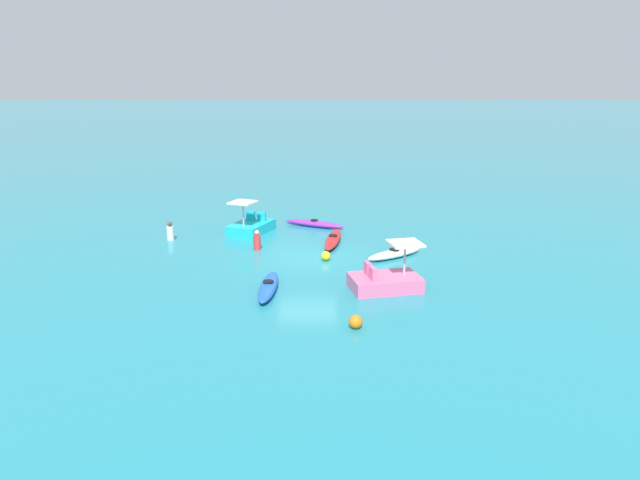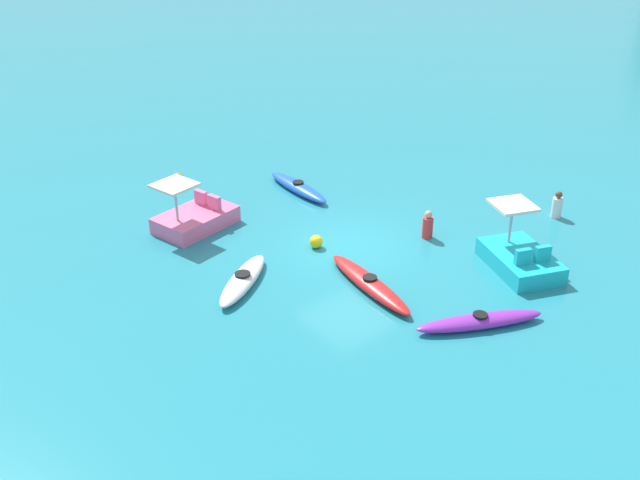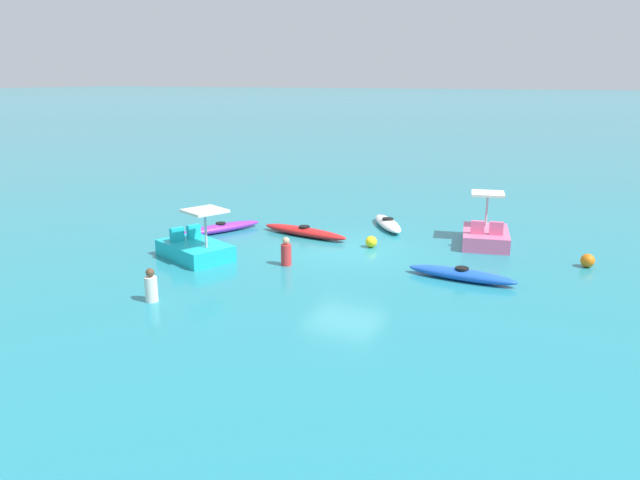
% 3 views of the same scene
% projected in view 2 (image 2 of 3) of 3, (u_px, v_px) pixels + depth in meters
% --- Properties ---
extents(ground_plane, '(600.00, 600.00, 0.00)m').
position_uv_depth(ground_plane, '(349.00, 247.00, 22.31)').
color(ground_plane, teal).
extents(kayak_purple, '(1.97, 3.18, 0.37)m').
position_uv_depth(kayak_purple, '(480.00, 321.00, 18.55)').
color(kayak_purple, purple).
rests_on(kayak_purple, ground_plane).
extents(kayak_red, '(3.61, 1.17, 0.37)m').
position_uv_depth(kayak_red, '(370.00, 284.00, 20.13)').
color(kayak_red, red).
rests_on(kayak_red, ground_plane).
extents(kayak_blue, '(3.13, 0.76, 0.37)m').
position_uv_depth(kayak_blue, '(298.00, 187.00, 25.77)').
color(kayak_blue, blue).
rests_on(kayak_blue, ground_plane).
extents(kayak_white, '(2.12, 2.70, 0.37)m').
position_uv_depth(kayak_white, '(243.00, 280.00, 20.30)').
color(kayak_white, white).
rests_on(kayak_white, ground_plane).
extents(pedal_boat_cyan, '(2.79, 2.31, 1.68)m').
position_uv_depth(pedal_boat_cyan, '(520.00, 258.00, 21.03)').
color(pedal_boat_cyan, '#19B7C6').
rests_on(pedal_boat_cyan, ground_plane).
extents(pedal_boat_pink, '(1.95, 2.66, 1.68)m').
position_uv_depth(pedal_boat_pink, '(195.00, 217.00, 23.29)').
color(pedal_boat_pink, pink).
rests_on(pedal_boat_pink, ground_plane).
extents(buoy_yellow, '(0.39, 0.39, 0.39)m').
position_uv_depth(buoy_yellow, '(316.00, 242.00, 22.19)').
color(buoy_yellow, yellow).
rests_on(buoy_yellow, ground_plane).
extents(buoy_orange, '(0.41, 0.41, 0.41)m').
position_uv_depth(buoy_orange, '(178.00, 179.00, 26.31)').
color(buoy_orange, orange).
rests_on(buoy_orange, ground_plane).
extents(person_near_shore, '(0.45, 0.45, 0.88)m').
position_uv_depth(person_near_shore, '(557.00, 206.00, 23.92)').
color(person_near_shore, silver).
rests_on(person_near_shore, ground_plane).
extents(person_by_kayaks, '(0.43, 0.43, 0.88)m').
position_uv_depth(person_by_kayaks, '(428.00, 226.00, 22.67)').
color(person_by_kayaks, red).
rests_on(person_by_kayaks, ground_plane).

